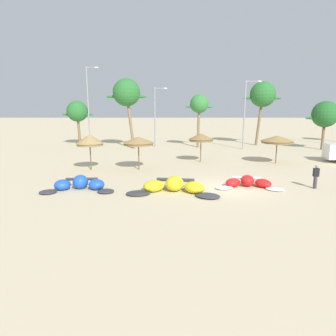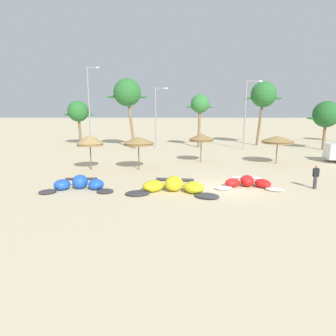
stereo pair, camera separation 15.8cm
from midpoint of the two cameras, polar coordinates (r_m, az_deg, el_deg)
name	(u,v)px [view 2 (the right image)]	position (r m, az deg, el deg)	size (l,w,h in m)	color
ground_plane	(227,188)	(21.07, 11.27, -3.78)	(260.00, 260.00, 0.00)	beige
kite_far_left	(79,184)	(21.08, -16.32, -2.98)	(5.11, 2.39, 0.95)	#333338
kite_left	(173,186)	(19.69, 1.26, -3.50)	(6.23, 3.26, 0.98)	#333338
kite_left_of_center	(248,183)	(21.65, 15.07, -2.73)	(4.84, 2.46, 0.77)	white
beach_umbrella_near_van	(90,140)	(27.08, -14.47, 5.18)	(2.37, 2.37, 3.14)	brown
beach_umbrella_middle	(138,141)	(26.41, -5.46, 5.17)	(2.72, 2.72, 2.94)	brown
beach_umbrella_near_palms	(201,137)	(30.25, 6.49, 5.83)	(2.49, 2.49, 2.89)	brown
beach_umbrella_outermost	(278,139)	(31.00, 20.24, 5.13)	(3.13, 3.13, 2.74)	brown
person_near_kites	(316,177)	(22.70, 26.40, -1.54)	(0.36, 0.24, 1.62)	#383842
palm_leftmost	(78,112)	(44.80, -16.59, 10.20)	(4.39, 2.92, 6.30)	brown
palm_left	(127,93)	(40.23, -7.63, 13.91)	(5.31, 3.54, 9.03)	#7F6647
palm_left_of_gap	(200,105)	(41.16, 6.20, 11.83)	(3.72, 2.48, 7.10)	#7F6647
palm_center_left	(264,95)	(45.17, 17.80, 13.09)	(5.33, 3.55, 8.95)	brown
palm_center_right	(326,115)	(43.57, 27.94, 8.95)	(4.98, 3.32, 6.19)	brown
lamppost_west	(90,103)	(44.13, -14.54, 11.87)	(1.79, 0.24, 10.84)	gray
lamppost_west_center	(157,114)	(41.81, -2.05, 10.30)	(1.82, 0.24, 8.04)	gray
lamppost_east_center	(247,111)	(40.26, 14.83, 10.43)	(2.09, 0.24, 8.74)	gray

